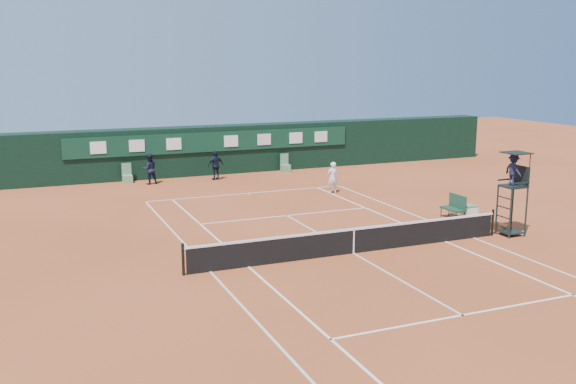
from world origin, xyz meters
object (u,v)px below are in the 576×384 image
at_px(tennis_net, 354,240).
at_px(player, 333,178).
at_px(cooler, 469,212).
at_px(player_bench, 455,206).
at_px(umpire_chair, 514,176).

distance_m(tennis_net, player, 11.03).
relative_size(tennis_net, cooler, 20.00).
bearing_deg(cooler, tennis_net, -160.23).
distance_m(tennis_net, player_bench, 7.39).
height_order(cooler, player, player).
height_order(umpire_chair, cooler, umpire_chair).
distance_m(umpire_chair, cooler, 3.57).
bearing_deg(player_bench, cooler, -30.90).
bearing_deg(player_bench, tennis_net, -156.38).
bearing_deg(player, cooler, 107.68).
bearing_deg(player, umpire_chair, 100.94).
bearing_deg(player_bench, umpire_chair, -83.68).
relative_size(cooler, player, 0.38).
relative_size(player_bench, player, 0.70).
height_order(tennis_net, player_bench, same).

